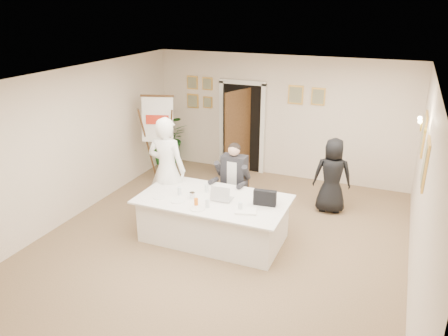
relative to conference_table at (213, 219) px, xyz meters
name	(u,v)px	position (x,y,z in m)	size (l,w,h in m)	color
floor	(220,244)	(0.17, -0.11, -0.39)	(7.00, 7.00, 0.00)	brown
ceiling	(219,80)	(0.17, -0.11, 2.41)	(6.00, 7.00, 0.02)	white
wall_back	(280,117)	(0.17, 3.39, 1.01)	(6.00, 0.10, 2.80)	white
wall_front	(69,294)	(0.17, -3.61, 1.01)	(6.00, 0.10, 2.80)	white
wall_left	(71,145)	(-2.83, -0.11, 1.01)	(0.10, 7.00, 2.80)	white
wall_right	(423,198)	(3.17, -0.11, 1.01)	(0.10, 7.00, 2.80)	white
doorway	(241,130)	(-0.71, 3.21, 0.65)	(1.14, 0.86, 2.20)	black
pictures_back_wall	(247,95)	(-0.63, 3.36, 1.46)	(3.40, 0.06, 0.80)	#E7B74F
pictures_right_wall	(424,147)	(3.14, 1.09, 1.36)	(0.06, 2.20, 0.80)	#E7B74F
wall_sconce	(423,125)	(3.07, 1.09, 1.71)	(0.20, 0.30, 0.24)	gold
conference_table	(213,219)	(0.00, 0.00, 0.00)	(2.52, 1.35, 0.78)	white
seated_man	(233,180)	(-0.01, 0.94, 0.35)	(0.63, 0.68, 1.48)	black
flip_chart	(160,144)	(-2.15, 1.92, 0.52)	(0.71, 0.53, 1.98)	#342110
standing_man	(167,170)	(-1.10, 0.39, 0.60)	(0.73, 0.48, 1.99)	white
standing_woman	(332,176)	(1.67, 1.89, 0.35)	(0.73, 0.47, 1.49)	black
potted_palm	(168,138)	(-2.63, 3.09, 0.27)	(1.20, 1.04, 1.33)	#1E5B20
laptop	(223,191)	(0.16, 0.04, 0.52)	(0.33, 0.35, 0.28)	#B7BABC
laptop_bag	(265,198)	(0.88, 0.09, 0.51)	(0.37, 0.10, 0.26)	black
paper_stack	(246,211)	(0.68, -0.27, 0.40)	(0.34, 0.24, 0.03)	white
plate_left	(159,197)	(-0.86, -0.33, 0.39)	(0.21, 0.21, 0.01)	white
plate_mid	(178,201)	(-0.50, -0.33, 0.39)	(0.24, 0.24, 0.01)	white
plate_near	(197,209)	(-0.07, -0.47, 0.39)	(0.24, 0.24, 0.01)	white
glass_a	(179,191)	(-0.60, -0.09, 0.45)	(0.06, 0.06, 0.14)	silver
glass_b	(207,204)	(0.05, -0.35, 0.45)	(0.06, 0.06, 0.14)	silver
glass_c	(240,207)	(0.58, -0.25, 0.45)	(0.07, 0.07, 0.14)	silver
glass_d	(207,188)	(-0.22, 0.20, 0.45)	(0.07, 0.07, 0.14)	silver
oj_glass	(196,202)	(-0.14, -0.36, 0.45)	(0.07, 0.07, 0.13)	orange
steel_jug	(192,195)	(-0.33, -0.13, 0.44)	(0.09, 0.09, 0.11)	silver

